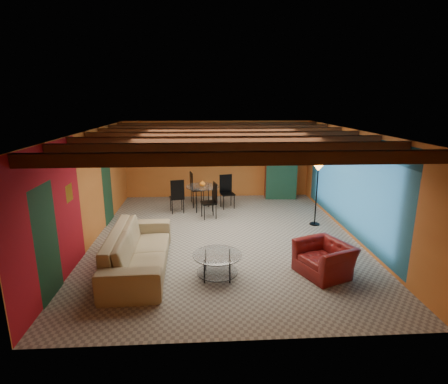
{
  "coord_description": "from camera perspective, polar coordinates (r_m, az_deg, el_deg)",
  "views": [
    {
      "loc": [
        -0.52,
        -8.43,
        3.43
      ],
      "look_at": [
        0.0,
        0.2,
        1.15
      ],
      "focal_mm": 28.39,
      "sensor_mm": 36.0,
      "label": 1
    }
  ],
  "objects": [
    {
      "name": "room",
      "position": [
        8.62,
        0.04,
        7.65
      ],
      "size": [
        6.52,
        8.01,
        2.71
      ],
      "color": "gray",
      "rests_on": "ground"
    },
    {
      "name": "sofa",
      "position": [
        7.59,
        -13.52,
        -9.0
      ],
      "size": [
        1.21,
        2.92,
        0.84
      ],
      "primitive_type": "imported",
      "rotation": [
        0.0,
        0.0,
        1.6
      ],
      "color": "#8C7C5A",
      "rests_on": "ground"
    },
    {
      "name": "armchair",
      "position": [
        7.48,
        15.84,
        -10.31
      ],
      "size": [
        1.22,
        1.29,
        0.66
      ],
      "primitive_type": "imported",
      "rotation": [
        0.0,
        0.0,
        -1.16
      ],
      "color": "maroon",
      "rests_on": "ground"
    },
    {
      "name": "coffee_table",
      "position": [
        7.13,
        -1.08,
        -11.76
      ],
      "size": [
        1.02,
        1.02,
        0.49
      ],
      "primitive_type": null,
      "rotation": [
        0.0,
        0.0,
        -0.06
      ],
      "color": "white",
      "rests_on": "ground"
    },
    {
      "name": "dining_table",
      "position": [
        11.18,
        -3.47,
        -0.25
      ],
      "size": [
        2.47,
        2.47,
        1.08
      ],
      "primitive_type": null,
      "rotation": [
        0.0,
        0.0,
        0.22
      ],
      "color": "silver",
      "rests_on": "ground"
    },
    {
      "name": "armoire",
      "position": [
        12.68,
        9.03,
        3.11
      ],
      "size": [
        1.07,
        0.58,
        1.82
      ],
      "primitive_type": "cube",
      "rotation": [
        0.0,
        0.0,
        -0.07
      ],
      "color": "maroon",
      "rests_on": "ground"
    },
    {
      "name": "floor_lamp",
      "position": [
        10.08,
        14.68,
        -0.35
      ],
      "size": [
        0.4,
        0.4,
        1.77
      ],
      "primitive_type": null,
      "rotation": [
        0.0,
        0.0,
        -0.13
      ],
      "color": "black",
      "rests_on": "ground"
    },
    {
      "name": "ceiling_fan",
      "position": [
        8.51,
        0.08,
        7.56
      ],
      "size": [
        1.5,
        1.5,
        0.44
      ],
      "primitive_type": null,
      "color": "#472614",
      "rests_on": "ceiling"
    },
    {
      "name": "painting",
      "position": [
        12.52,
        -5.18,
        6.54
      ],
      "size": [
        1.05,
        0.03,
        0.65
      ],
      "primitive_type": "cube",
      "color": "black",
      "rests_on": "wall_back"
    },
    {
      "name": "potted_plant",
      "position": [
        12.51,
        9.24,
        8.26
      ],
      "size": [
        0.52,
        0.48,
        0.47
      ],
      "primitive_type": "imported",
      "rotation": [
        0.0,
        0.0,
        -0.32
      ],
      "color": "#26661E",
      "rests_on": "armoire"
    },
    {
      "name": "vase",
      "position": [
        11.03,
        -3.52,
        2.94
      ],
      "size": [
        0.2,
        0.2,
        0.19
      ],
      "primitive_type": "imported",
      "rotation": [
        0.0,
        0.0,
        -0.09
      ],
      "color": "orange",
      "rests_on": "dining_table"
    }
  ]
}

